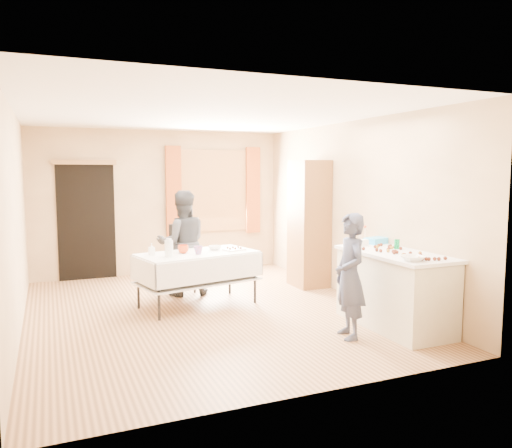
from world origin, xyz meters
name	(u,v)px	position (x,y,z in m)	size (l,w,h in m)	color
floor	(206,312)	(0.00, 0.00, -0.01)	(4.50, 5.50, 0.02)	#9E7047
ceiling	(204,113)	(0.00, 0.00, 2.61)	(4.50, 5.50, 0.02)	white
wall_back	(161,202)	(0.00, 2.76, 1.30)	(4.50, 0.02, 2.60)	tan
wall_front	(305,242)	(0.00, -2.76, 1.30)	(4.50, 0.02, 2.60)	tan
wall_left	(15,221)	(-2.26, 0.00, 1.30)	(0.02, 5.50, 2.60)	tan
wall_right	(351,210)	(2.26, 0.00, 1.30)	(0.02, 5.50, 2.60)	tan
window_frame	(214,191)	(1.00, 2.72, 1.50)	(1.32, 0.06, 1.52)	olive
window_pane	(214,191)	(1.00, 2.71, 1.50)	(1.20, 0.02, 1.40)	white
curtain_left	(174,191)	(0.22, 2.67, 1.50)	(0.28, 0.06, 1.65)	#95451B
curtain_right	(253,190)	(1.78, 2.67, 1.50)	(0.28, 0.06, 1.65)	#95451B
doorway	(87,222)	(-1.30, 2.73, 1.00)	(0.95, 0.04, 2.00)	black
door_lintel	(84,162)	(-1.30, 2.70, 2.02)	(1.05, 0.06, 0.08)	olive
cabinet	(309,224)	(1.99, 0.80, 1.02)	(0.50, 0.60, 2.04)	brown
counter	(394,290)	(1.89, -1.51, 0.45)	(0.73, 1.54, 0.91)	beige
party_table	(198,274)	(-0.02, 0.31, 0.44)	(1.77, 1.16, 0.75)	black
chair	(183,271)	(0.02, 1.29, 0.31)	(0.52, 0.52, 1.03)	black
girl	(350,276)	(1.18, -1.64, 0.70)	(0.42, 0.57, 1.41)	#282D46
woman	(182,243)	(-0.06, 0.99, 0.79)	(0.83, 0.68, 1.58)	black
soda_can	(397,244)	(2.06, -1.33, 0.97)	(0.07, 0.07, 0.12)	#0A9748
mixing_bowl	(412,258)	(1.68, -2.07, 0.94)	(0.28, 0.28, 0.06)	white
foam_block	(362,243)	(1.81, -0.94, 0.95)	(0.15, 0.10, 0.08)	white
blue_basket	(377,241)	(2.11, -0.84, 0.95)	(0.30, 0.20, 0.08)	#31A6F0
pitcher	(169,249)	(-0.46, 0.11, 0.86)	(0.11, 0.11, 0.22)	silver
cup_red	(183,249)	(-0.22, 0.32, 0.81)	(0.19, 0.19, 0.11)	red
cup_rainbow	(198,250)	(-0.05, 0.16, 0.81)	(0.16, 0.16, 0.11)	red
small_bowl	(215,248)	(0.28, 0.45, 0.78)	(0.25, 0.25, 0.06)	white
pastry_tray	(234,250)	(0.51, 0.30, 0.76)	(0.28, 0.20, 0.02)	white
bottle	(152,249)	(-0.64, 0.35, 0.83)	(0.08, 0.08, 0.16)	white
cake_balls	(400,252)	(1.88, -1.61, 0.93)	(0.50, 1.15, 0.04)	#3F2314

